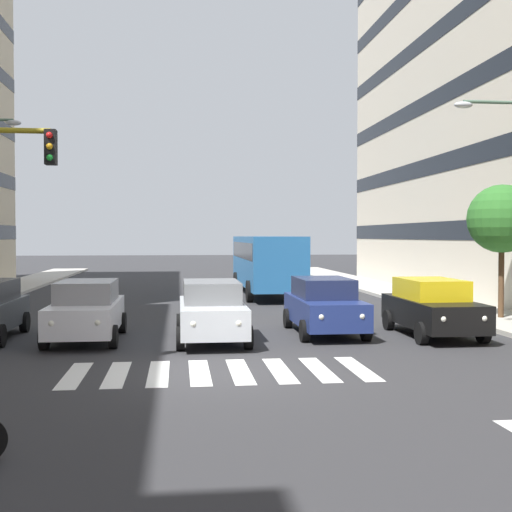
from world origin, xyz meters
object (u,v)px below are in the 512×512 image
Objects in this scene: car_3 at (87,310)px; bus_behind_traffic at (266,259)px; car_1 at (324,305)px; car_0 at (432,307)px; street_tree_1 at (502,219)px; car_2 at (212,310)px.

bus_behind_traffic is (-7.11, -14.01, 0.97)m from car_3.
car_0 is at bearing 165.18° from car_1.
car_1 is 0.42× the size of bus_behind_traffic.
car_1 is (3.15, -0.83, 0.00)m from car_0.
bus_behind_traffic reaches higher than car_0.
car_3 is (10.26, -0.35, 0.00)m from car_0.
street_tree_1 is at bearing -169.41° from car_3.
car_3 is at bearing 3.85° from car_1.
car_0 is at bearing -178.44° from car_2.
bus_behind_traffic is at bearing -90.00° from car_1.
car_0 is 1.00× the size of car_3.
bus_behind_traffic is (-3.52, -14.55, 0.97)m from car_2.
car_3 is 0.42× the size of bus_behind_traffic.
car_0 is 0.42× the size of bus_behind_traffic.
street_tree_1 is (-6.86, -2.13, 2.73)m from car_1.
car_1 is 13.57m from bus_behind_traffic.
car_1 is 0.95× the size of street_tree_1.
car_1 is at bearing -163.92° from car_2.
car_1 and car_2 have the same top height.
car_0 and car_3 have the same top height.
car_2 is 11.19m from street_tree_1.
car_3 is (7.11, 0.48, 0.00)m from car_1.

